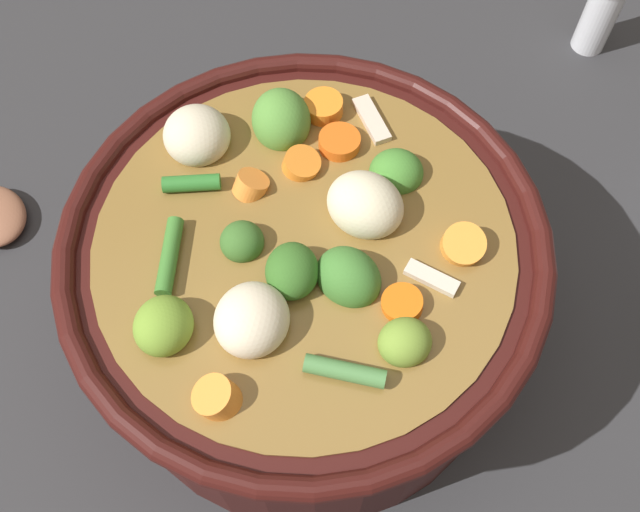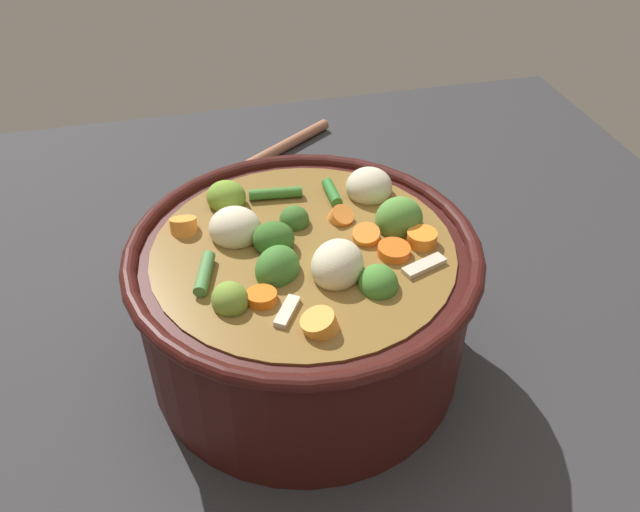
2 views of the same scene
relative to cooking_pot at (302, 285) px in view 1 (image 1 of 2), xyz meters
name	(u,v)px [view 1 (image 1 of 2)]	position (x,y,z in m)	size (l,w,h in m)	color
ground_plane	(305,327)	(0.00, 0.00, -0.07)	(1.10, 1.10, 0.00)	#2D2D30
cooking_pot	(302,285)	(0.00, 0.00, 0.00)	(0.31, 0.31, 0.16)	#38110F
salt_shaker	(599,11)	(0.28, 0.28, -0.03)	(0.03, 0.03, 0.08)	silver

